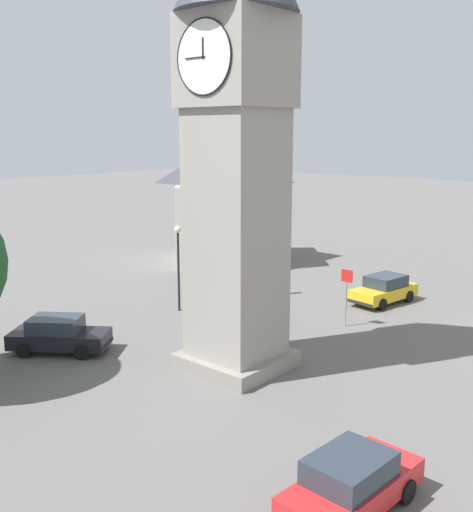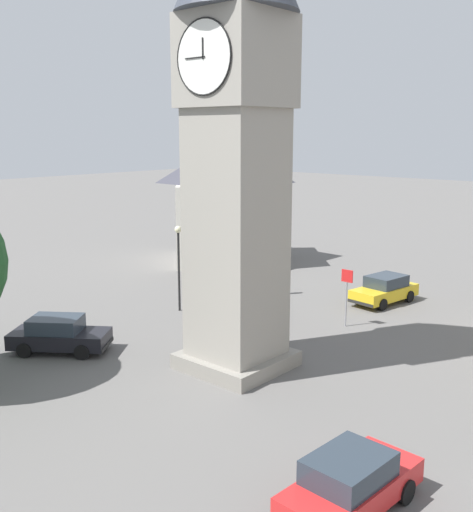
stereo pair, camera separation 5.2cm
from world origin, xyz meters
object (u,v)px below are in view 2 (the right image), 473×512
car_silver_kerb (248,301)px  car_red_corner (351,483)px  building_corner_back (226,200)px  lamp_post (179,254)px  car_white_side (385,289)px  pedestrian (283,277)px  car_black_far (59,335)px  road_sign (347,288)px  clock_tower (236,83)px

car_silver_kerb → car_red_corner: same height
building_corner_back → lamp_post: (-6.70, 11.01, -1.40)m
car_white_side → pedestrian: bearing=23.5°
car_red_corner → pedestrian: (13.49, -15.17, 0.25)m
car_red_corner → car_white_side: size_ratio=0.98×
car_black_far → car_white_side: bearing=-113.2°
car_white_side → road_sign: (-0.54, 4.94, 1.14)m
car_white_side → clock_tower: bearing=89.8°
pedestrian → road_sign: bearing=155.4°
car_white_side → road_sign: size_ratio=1.55×
lamp_post → pedestrian: bearing=-109.4°
car_red_corner → lamp_post: 18.22m
car_silver_kerb → building_corner_back: 14.16m
clock_tower → lamp_post: 11.45m
car_white_side → building_corner_back: bearing=-10.4°
car_silver_kerb → car_red_corner: bearing=139.1°
car_black_far → building_corner_back: size_ratio=0.42×
car_silver_kerb → road_sign: (-4.67, -1.80, 1.14)m
clock_tower → road_sign: (-0.59, -7.32, -9.04)m
clock_tower → lamp_post: bearing=-27.6°
building_corner_back → road_sign: building_corner_back is taller
car_silver_kerb → car_black_far: bearing=73.7°
car_red_corner → car_black_far: (15.08, -1.47, 0.00)m
car_red_corner → road_sign: bearing=-58.4°
clock_tower → car_silver_kerb: (4.08, -5.52, -10.18)m
car_black_far → lamp_post: lamp_post is taller
car_red_corner → car_black_far: size_ratio=0.98×
car_red_corner → road_sign: size_ratio=1.51×
car_red_corner → pedestrian: pedestrian is taller
pedestrian → car_white_side: bearing=-156.5°
clock_tower → car_white_side: size_ratio=4.34×
clock_tower → pedestrian: 15.00m
car_black_far → pedestrian: pedestrian is taller
car_red_corner → road_sign: road_sign is taller
building_corner_back → clock_tower: bearing=133.4°
clock_tower → road_sign: clock_tower is taller
pedestrian → building_corner_back: building_corner_back is taller
pedestrian → road_sign: road_sign is taller
car_silver_kerb → pedestrian: bearing=-75.9°
pedestrian → building_corner_back: size_ratio=0.17×
car_white_side → lamp_post: 11.44m
car_red_corner → pedestrian: 20.30m
car_silver_kerb → building_corner_back: (9.98, -9.34, 3.69)m
building_corner_back → road_sign: (-14.65, 7.54, -2.55)m
lamp_post → road_sign: lamp_post is taller
clock_tower → building_corner_back: size_ratio=1.85×
clock_tower → pedestrian: bearing=-62.5°
clock_tower → car_black_far: clock_tower is taller
car_black_far → car_red_corner: bearing=174.4°
clock_tower → pedestrian: (5.20, -9.97, -9.93)m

